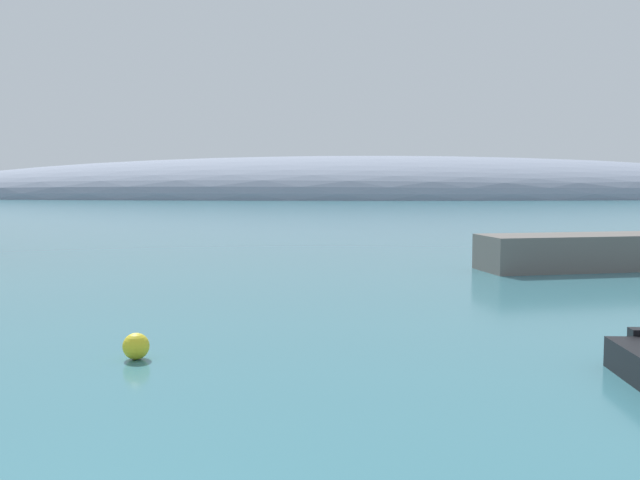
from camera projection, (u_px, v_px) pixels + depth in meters
distant_ridge at (373, 197)px, 220.43m from camera, size 297.97×76.81×25.48m
mooring_buoy_yellow at (139, 346)px, 20.00m from camera, size 0.75×0.75×0.75m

